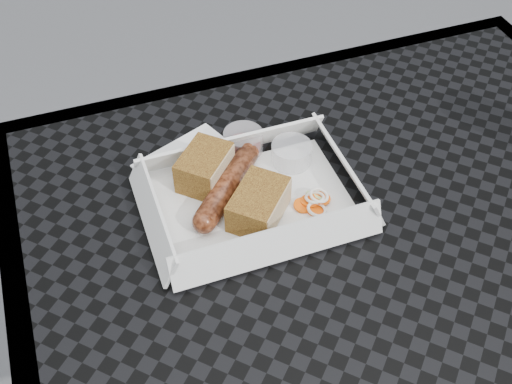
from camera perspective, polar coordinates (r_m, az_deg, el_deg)
patio_table at (r=0.76m, az=11.78°, el=-10.58°), size 0.80×0.80×0.74m
food_tray at (r=0.75m, az=-0.26°, el=-0.94°), size 0.22×0.15×0.00m
bratwurst at (r=0.75m, az=-2.59°, el=0.55°), size 0.11×0.11×0.03m
bread_near at (r=0.76m, az=-4.60°, el=2.19°), size 0.08×0.08×0.04m
bread_far at (r=0.72m, az=0.21°, el=-1.09°), size 0.09×0.09×0.04m
veg_garnish at (r=0.74m, az=5.06°, el=-1.29°), size 0.03×0.03×0.00m
napkin at (r=0.79m, az=-5.16°, el=2.08°), size 0.16×0.16×0.00m
condiment_cup_sauce at (r=0.80m, az=-1.13°, el=4.44°), size 0.05×0.05×0.03m
condiment_cup_empty at (r=0.79m, az=3.17°, el=3.35°), size 0.05×0.05×0.03m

